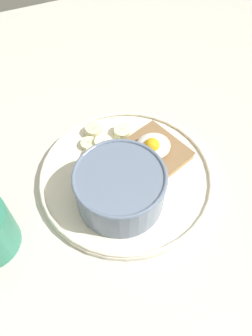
% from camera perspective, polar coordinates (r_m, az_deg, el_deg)
% --- Properties ---
extents(ground_plane, '(1.20, 1.20, 0.02)m').
position_cam_1_polar(ground_plane, '(0.55, 0.00, -2.42)').
color(ground_plane, beige).
rests_on(ground_plane, ground).
extents(plate, '(0.28, 0.28, 0.02)m').
position_cam_1_polar(plate, '(0.54, 0.00, -1.37)').
color(plate, silver).
rests_on(plate, ground_plane).
extents(oatmeal_bowl, '(0.14, 0.14, 0.07)m').
position_cam_1_polar(oatmeal_bowl, '(0.48, -1.06, -3.46)').
color(oatmeal_bowl, slate).
rests_on(oatmeal_bowl, plate).
extents(toast_slice, '(0.13, 0.13, 0.02)m').
position_cam_1_polar(toast_slice, '(0.55, 4.62, 2.53)').
color(toast_slice, olive).
rests_on(toast_slice, plate).
extents(poached_egg, '(0.07, 0.07, 0.03)m').
position_cam_1_polar(poached_egg, '(0.53, 4.69, 3.78)').
color(poached_egg, white).
rests_on(poached_egg, toast_slice).
extents(banana_slice_front, '(0.05, 0.05, 0.02)m').
position_cam_1_polar(banana_slice_front, '(0.57, -3.96, 4.26)').
color(banana_slice_front, '#EFF0BB').
rests_on(banana_slice_front, plate).
extents(banana_slice_left, '(0.04, 0.04, 0.02)m').
position_cam_1_polar(banana_slice_left, '(0.59, -5.61, 6.50)').
color(banana_slice_left, beige).
rests_on(banana_slice_left, plate).
extents(banana_slice_back, '(0.03, 0.03, 0.02)m').
position_cam_1_polar(banana_slice_back, '(0.58, -0.68, 6.43)').
color(banana_slice_back, beige).
rests_on(banana_slice_back, plate).
extents(banana_slice_right, '(0.04, 0.04, 0.01)m').
position_cam_1_polar(banana_slice_right, '(0.57, -6.49, 4.19)').
color(banana_slice_right, '#EAECB4').
rests_on(banana_slice_right, plate).
extents(banana_slice_inner, '(0.04, 0.04, 0.01)m').
position_cam_1_polar(banana_slice_inner, '(0.55, -5.46, 2.24)').
color(banana_slice_inner, beige).
rests_on(banana_slice_inner, plate).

